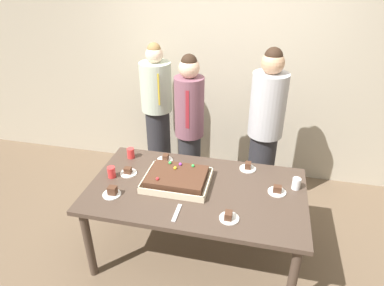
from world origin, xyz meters
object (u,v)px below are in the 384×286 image
at_px(plated_slice_near_left, 277,191).
at_px(person_striped_tie_right, 157,113).
at_px(party_table, 196,196).
at_px(drink_cup_middle, 131,153).
at_px(plated_slice_center_back, 128,172).
at_px(person_serving_front, 189,129).
at_px(cake_server_utensil, 177,213).
at_px(plated_slice_near_right, 248,167).
at_px(drink_cup_nearest, 112,172).
at_px(drink_cup_far_end, 296,184).
at_px(sheet_cake, 177,179).
at_px(plated_slice_center_front, 112,192).
at_px(person_green_shirt_behind, 265,131).
at_px(plated_slice_far_left, 165,159).
at_px(plated_slice_far_right, 229,217).

xyz_separation_m(plated_slice_near_left, person_striped_tie_right, (-1.39, 1.09, 0.09)).
relative_size(party_table, drink_cup_middle, 18.23).
bearing_deg(drink_cup_middle, party_table, -25.53).
relative_size(plated_slice_center_back, person_serving_front, 0.09).
bearing_deg(cake_server_utensil, plated_slice_near_right, 56.98).
xyz_separation_m(drink_cup_nearest, person_serving_front, (0.51, 0.82, 0.08)).
relative_size(plated_slice_center_back, drink_cup_middle, 1.50).
height_order(party_table, person_striped_tie_right, person_striped_tie_right).
height_order(plated_slice_near_right, drink_cup_nearest, drink_cup_nearest).
bearing_deg(plated_slice_center_back, drink_cup_far_end, 4.31).
distance_m(drink_cup_nearest, drink_cup_middle, 0.35).
height_order(plated_slice_near_left, person_striped_tie_right, person_striped_tie_right).
relative_size(sheet_cake, person_serving_front, 0.33).
distance_m(plated_slice_near_right, plated_slice_center_front, 1.23).
xyz_separation_m(cake_server_utensil, person_green_shirt_behind, (0.60, 1.21, 0.16)).
bearing_deg(person_green_shirt_behind, drink_cup_middle, -27.16).
relative_size(cake_server_utensil, person_striped_tie_right, 0.12).
relative_size(sheet_cake, plated_slice_center_back, 3.72).
bearing_deg(drink_cup_middle, person_serving_front, 45.22).
relative_size(plated_slice_center_back, person_striped_tie_right, 0.09).
height_order(plated_slice_far_left, person_serving_front, person_serving_front).
bearing_deg(drink_cup_middle, plated_slice_near_left, -10.19).
distance_m(plated_slice_far_right, plated_slice_center_back, 1.04).
height_order(plated_slice_center_front, drink_cup_middle, drink_cup_middle).
bearing_deg(cake_server_utensil, sheet_cake, 104.76).
relative_size(plated_slice_near_right, person_green_shirt_behind, 0.08).
xyz_separation_m(party_table, person_green_shirt_behind, (0.52, 0.87, 0.25)).
distance_m(plated_slice_center_back, drink_cup_nearest, 0.15).
bearing_deg(drink_cup_middle, plated_slice_far_right, -32.40).
relative_size(cake_server_utensil, person_serving_front, 0.12).
distance_m(plated_slice_near_left, person_serving_front, 1.17).
distance_m(plated_slice_near_left, plated_slice_far_left, 1.08).
bearing_deg(drink_cup_middle, plated_slice_far_left, 3.75).
xyz_separation_m(plated_slice_near_left, plated_slice_near_right, (-0.27, 0.30, 0.00)).
height_order(party_table, drink_cup_nearest, drink_cup_nearest).
bearing_deg(person_green_shirt_behind, plated_slice_far_left, -20.96).
xyz_separation_m(party_table, drink_cup_nearest, (-0.77, -0.00, 0.13)).
xyz_separation_m(plated_slice_center_back, cake_server_utensil, (0.57, -0.42, -0.02)).
bearing_deg(plated_slice_far_left, sheet_cake, -57.75).
bearing_deg(plated_slice_near_right, cake_server_utensil, -123.02).
distance_m(cake_server_utensil, person_green_shirt_behind, 1.36).
height_order(party_table, plated_slice_far_right, plated_slice_far_right).
distance_m(plated_slice_far_left, plated_slice_far_right, 0.98).
bearing_deg(person_serving_front, plated_slice_far_right, 21.13).
relative_size(plated_slice_far_right, person_striped_tie_right, 0.09).
xyz_separation_m(party_table, drink_cup_middle, (-0.72, 0.35, 0.13)).
relative_size(party_table, sheet_cake, 3.26).
distance_m(plated_slice_near_left, plated_slice_far_right, 0.54).
height_order(cake_server_utensil, person_serving_front, person_serving_front).
height_order(plated_slice_near_right, drink_cup_middle, drink_cup_middle).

